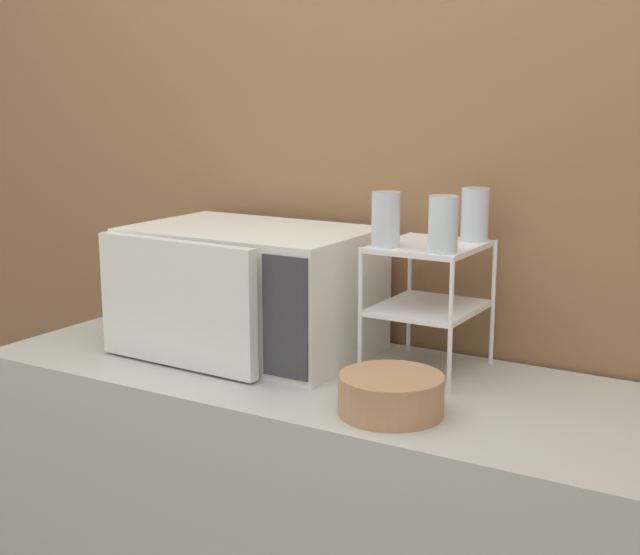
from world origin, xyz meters
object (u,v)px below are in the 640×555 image
object	(u,v)px
microwave	(247,290)
glass_front_right	(443,224)
bowl	(391,395)
glass_front_left	(386,219)
dish_rack	(429,280)
glass_back_right	(475,215)

from	to	relation	value
microwave	glass_front_right	bearing A→B (deg)	-0.93
bowl	glass_front_left	bearing A→B (deg)	120.39
glass_front_right	dish_rack	bearing A→B (deg)	127.55
glass_back_right	glass_front_right	world-z (taller)	same
dish_rack	glass_back_right	xyz separation A→B (m)	(0.07, 0.09, 0.14)
glass_front_left	glass_back_right	world-z (taller)	same
dish_rack	glass_back_right	size ratio (longest dim) A/B	2.45
glass_front_left	glass_back_right	size ratio (longest dim) A/B	1.00
microwave	glass_back_right	xyz separation A→B (m)	(0.51, 0.17, 0.20)
dish_rack	glass_back_right	distance (m)	0.18
microwave	glass_front_right	distance (m)	0.55
microwave	glass_front_right	world-z (taller)	glass_front_right
microwave	glass_front_left	size ratio (longest dim) A/B	4.76
glass_front_left	bowl	distance (m)	0.40
glass_front_right	bowl	size ratio (longest dim) A/B	0.57
microwave	glass_back_right	world-z (taller)	glass_back_right
glass_front_left	glass_front_right	distance (m)	0.14
microwave	dish_rack	world-z (taller)	microwave
glass_front_right	bowl	world-z (taller)	glass_front_right
glass_back_right	bowl	distance (m)	0.49
dish_rack	glass_front_right	bearing A→B (deg)	-52.45
dish_rack	glass_back_right	world-z (taller)	glass_back_right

